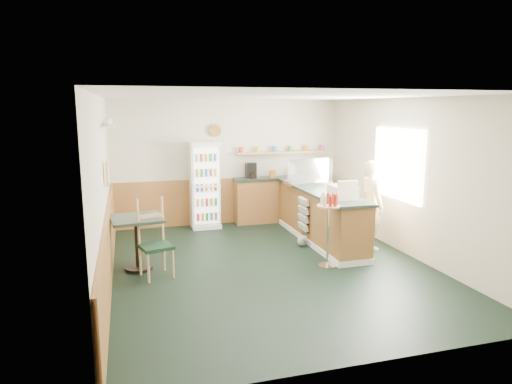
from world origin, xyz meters
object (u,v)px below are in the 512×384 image
object	(u,v)px
cafe_table	(137,233)
shopkeeper	(371,205)
condiment_stand	(328,219)
drinks_fridge	(205,185)
cash_register	(343,192)
display_case	(308,172)
cafe_chair	(155,235)

from	to	relation	value
cafe_table	shopkeeper	bearing A→B (deg)	-0.26
condiment_stand	drinks_fridge	bearing A→B (deg)	116.15
cash_register	condiment_stand	distance (m)	0.72
display_case	cafe_chair	distance (m)	3.59
display_case	cash_register	bearing A→B (deg)	-90.00
condiment_stand	cafe_table	bearing A→B (deg)	166.50
drinks_fridge	cafe_table	bearing A→B (deg)	-122.60
cash_register	cafe_table	xyz separation A→B (m)	(-3.40, 0.26, -0.53)
cash_register	condiment_stand	bearing A→B (deg)	-135.59
cash_register	cafe_chair	size ratio (longest dim) A/B	0.35
shopkeeper	condiment_stand	world-z (taller)	shopkeeper
drinks_fridge	cash_register	distance (m)	3.21
drinks_fridge	condiment_stand	size ratio (longest dim) A/B	1.55
display_case	cafe_table	xyz separation A→B (m)	(-3.40, -1.28, -0.66)
display_case	cafe_chair	xyz separation A→B (m)	(-3.14, -1.60, -0.64)
shopkeeper	cash_register	bearing A→B (deg)	106.31
cash_register	shopkeeper	xyz separation A→B (m)	(0.70, 0.24, -0.32)
drinks_fridge	cafe_chair	size ratio (longest dim) A/B	1.54
display_case	shopkeeper	distance (m)	1.55
cafe_table	cafe_chair	bearing A→B (deg)	-51.27
drinks_fridge	cafe_chair	bearing A→B (deg)	-114.88
drinks_fridge	cash_register	size ratio (longest dim) A/B	4.39
shopkeeper	cafe_table	distance (m)	4.11
drinks_fridge	display_case	bearing A→B (deg)	-27.68
cafe_table	cash_register	bearing A→B (deg)	-4.33
condiment_stand	shopkeeper	bearing A→B (deg)	30.69
cash_register	cafe_table	world-z (taller)	cash_register
cash_register	condiment_stand	world-z (taller)	cash_register
display_case	cash_register	distance (m)	1.55
condiment_stand	cash_register	bearing A→B (deg)	44.42
shopkeeper	cafe_table	xyz separation A→B (m)	(-4.10, 0.02, -0.21)
display_case	cafe_chair	world-z (taller)	display_case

